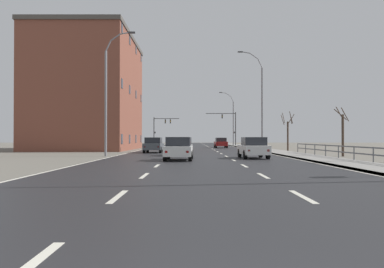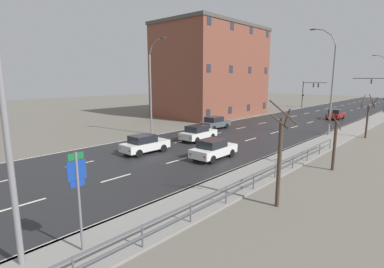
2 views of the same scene
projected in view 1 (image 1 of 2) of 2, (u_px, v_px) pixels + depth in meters
The scene contains 17 objects.
ground_plane at pixel (197, 150), 50.33m from camera, with size 160.00×160.00×0.12m.
road_asphalt_strip at pixel (196, 147), 62.32m from camera, with size 14.00×120.00×0.03m.
sidewalk_right at pixel (248, 147), 62.31m from camera, with size 3.00×120.00×0.12m.
guardrail at pixel (364, 151), 23.16m from camera, with size 0.07×28.72×1.00m.
street_lamp_midground at pixel (262, 102), 44.18m from camera, with size 2.90×0.24×11.52m.
street_lamp_distant at pixel (233, 120), 74.98m from camera, with size 2.87×0.24×10.50m.
street_lamp_left_bank at pixel (109, 95), 31.90m from camera, with size 2.52×0.24×10.36m.
traffic_signal_right at pixel (231, 124), 73.85m from camera, with size 5.80×0.36×6.49m.
traffic_signal_left at pixel (162, 126), 75.32m from camera, with size 5.03×0.36×5.58m.
car_far_left at pixel (180, 148), 25.82m from camera, with size 1.93×4.15×1.57m.
car_far_right at pixel (155, 145), 39.34m from camera, with size 1.91×4.14×1.57m.
car_mid_centre at pixel (183, 146), 32.65m from camera, with size 1.95×4.16×1.57m.
car_near_right at pixel (222, 143), 58.86m from camera, with size 1.92×4.14×1.57m.
car_near_left at pixel (254, 148), 28.26m from camera, with size 1.93×4.15×1.57m.
brick_building at pixel (91, 93), 50.98m from camera, with size 11.72×18.88×14.88m.
bare_tree_mid at pixel (344, 133), 31.47m from camera, with size 1.15×1.11×4.12m.
bare_tree_far at pixel (289, 132), 45.60m from camera, with size 1.48×1.52×4.66m.
Camera 1 is at (-0.46, -2.35, 1.50)m, focal length 36.08 mm.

